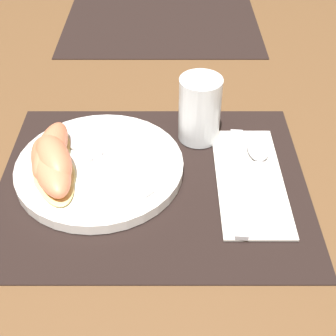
{
  "coord_description": "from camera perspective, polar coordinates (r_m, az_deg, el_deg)",
  "views": [
    {
      "loc": [
        0.02,
        -0.49,
        0.46
      ],
      "look_at": [
        0.02,
        0.0,
        0.02
      ],
      "focal_mm": 50.0,
      "sensor_mm": 36.0,
      "label": 1
    }
  ],
  "objects": [
    {
      "name": "ground_plane",
      "position": [
        0.67,
        -1.93,
        -1.72
      ],
      "size": [
        3.0,
        3.0,
        0.0
      ],
      "primitive_type": "plane",
      "color": "brown"
    },
    {
      "name": "placemat",
      "position": [
        0.67,
        -1.93,
        -1.6
      ],
      "size": [
        0.44,
        0.35,
        0.0
      ],
      "color": "black",
      "rests_on": "ground_plane"
    },
    {
      "name": "placemat_far",
      "position": [
        1.12,
        -0.9,
        17.41
      ],
      "size": [
        0.44,
        0.35,
        0.0
      ],
      "color": "black",
      "rests_on": "ground_plane"
    },
    {
      "name": "plate",
      "position": [
        0.68,
        -8.38,
        0.08
      ],
      "size": [
        0.24,
        0.24,
        0.02
      ],
      "color": "white",
      "rests_on": "placemat"
    },
    {
      "name": "juice_glass",
      "position": [
        0.72,
        3.78,
        6.73
      ],
      "size": [
        0.06,
        0.06,
        0.1
      ],
      "color": "silver",
      "rests_on": "placemat"
    },
    {
      "name": "napkin",
      "position": [
        0.67,
        9.83,
        -1.29
      ],
      "size": [
        0.09,
        0.22,
        0.0
      ],
      "color": "white",
      "rests_on": "placemat"
    },
    {
      "name": "knife",
      "position": [
        0.66,
        8.57,
        -1.54
      ],
      "size": [
        0.04,
        0.22,
        0.01
      ],
      "color": "silver",
      "rests_on": "napkin"
    },
    {
      "name": "spoon",
      "position": [
        0.7,
        11.0,
        1.12
      ],
      "size": [
        0.04,
        0.17,
        0.01
      ],
      "color": "silver",
      "rests_on": "napkin"
    },
    {
      "name": "fork",
      "position": [
        0.68,
        -8.36,
        0.99
      ],
      "size": [
        0.14,
        0.14,
        0.0
      ],
      "color": "silver",
      "rests_on": "plate"
    },
    {
      "name": "citrus_wedge_0",
      "position": [
        0.68,
        -14.14,
        1.92
      ],
      "size": [
        0.05,
        0.13,
        0.04
      ],
      "color": "#F4DB84",
      "rests_on": "plate"
    },
    {
      "name": "citrus_wedge_1",
      "position": [
        0.66,
        -13.79,
        0.95
      ],
      "size": [
        0.09,
        0.11,
        0.05
      ],
      "color": "#F4DB84",
      "rests_on": "plate"
    },
    {
      "name": "citrus_wedge_2",
      "position": [
        0.66,
        -14.15,
        0.06
      ],
      "size": [
        0.1,
        0.14,
        0.04
      ],
      "color": "#F4DB84",
      "rests_on": "plate"
    }
  ]
}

